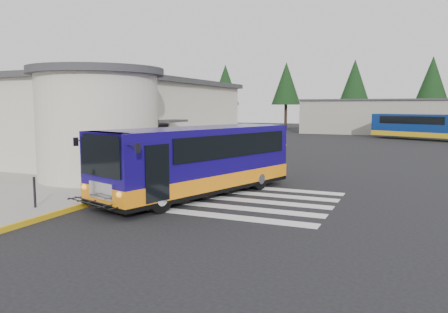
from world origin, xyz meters
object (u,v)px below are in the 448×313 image
at_px(pedestrian_a, 76,163).
at_px(transit_bus, 198,163).
at_px(pedestrian_b, 100,164).
at_px(far_bus_a, 416,125).
at_px(bollard, 35,192).

bearing_deg(pedestrian_a, transit_bus, -76.21).
xyz_separation_m(pedestrian_b, far_bus_a, (12.19, 33.48, 0.47)).
relative_size(transit_bus, pedestrian_a, 5.28).
relative_size(pedestrian_b, far_bus_a, 0.19).
distance_m(transit_bus, far_bus_a, 34.38).
xyz_separation_m(pedestrian_a, pedestrian_b, (0.66, 0.64, -0.07)).
xyz_separation_m(pedestrian_a, far_bus_a, (12.85, 34.12, 0.40)).
bearing_deg(pedestrian_a, pedestrian_b, -38.51).
bearing_deg(transit_bus, pedestrian_a, -155.50).
height_order(pedestrian_b, far_bus_a, far_bus_a).
bearing_deg(pedestrian_a, far_bus_a, -13.43).
relative_size(pedestrian_a, bollard, 1.80).
xyz_separation_m(transit_bus, pedestrian_b, (-4.55, 0.04, -0.26)).
relative_size(pedestrian_a, pedestrian_b, 1.09).
bearing_deg(bollard, pedestrian_b, 103.09).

